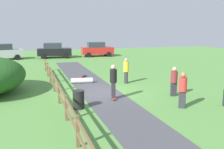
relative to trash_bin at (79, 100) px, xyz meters
name	(u,v)px	position (x,y,z in m)	size (l,w,h in m)	color
ground_plane	(101,93)	(1.80, 2.43, -0.45)	(60.00, 60.00, 0.00)	#568E42
asphalt_path	(101,93)	(1.80, 2.43, -0.44)	(2.40, 28.00, 0.02)	#47474C
wooden_fence	(56,85)	(-0.80, 2.43, 0.22)	(0.12, 18.12, 1.10)	brown
trash_bin	(79,100)	(0.00, 0.00, 0.00)	(0.56, 0.56, 0.90)	black
skater_riding	(113,80)	(2.11, 0.99, 0.64)	(0.44, 0.82, 1.90)	#B23326
skater_fallen	(82,80)	(1.27, 5.54, -0.25)	(1.54, 1.27, 0.36)	white
skateboard_loose	(83,76)	(1.83, 7.58, -0.36)	(0.67, 0.74, 0.08)	black
bystander_yellow	(126,69)	(4.25, 4.56, 0.53)	(0.52, 0.52, 1.77)	#2D2D33
bystander_red	(183,88)	(4.83, -1.49, 0.54)	(0.53, 0.53, 1.78)	#2D2D33
bystander_maroon	(174,80)	(5.61, 0.55, 0.48)	(0.44, 0.44, 1.69)	#2D2D33
parked_car_red	(97,49)	(6.59, 21.23, 0.51)	(4.29, 2.18, 1.92)	red
parked_car_silver	(4,52)	(-5.01, 21.22, 0.51)	(4.43, 2.53, 1.92)	#B7B7BC
parked_car_black	(54,50)	(0.95, 21.23, 0.51)	(4.38, 2.40, 1.92)	black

